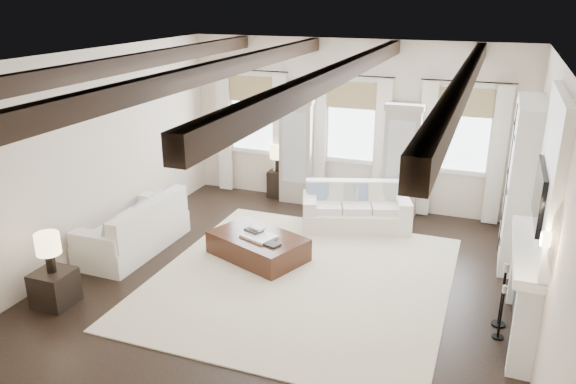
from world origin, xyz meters
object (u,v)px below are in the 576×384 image
at_px(side_table_front, 55,288).
at_px(sofa_left, 137,230).
at_px(ottoman, 258,246).
at_px(side_table_back, 278,184).
at_px(sofa_back, 356,210).

bearing_deg(side_table_front, sofa_left, 88.70).
bearing_deg(ottoman, side_table_front, -109.91).
xyz_separation_m(ottoman, side_table_back, (-0.75, 2.77, 0.08)).
relative_size(ottoman, side_table_back, 2.68).
relative_size(sofa_back, ottoman, 1.39).
bearing_deg(sofa_left, side_table_back, 69.39).
bearing_deg(side_table_front, sofa_back, 52.02).
bearing_deg(side_table_back, side_table_front, -103.92).
bearing_deg(side_table_back, sofa_left, -110.61).
distance_m(sofa_back, side_table_back, 2.14).
relative_size(sofa_back, side_table_back, 3.73).
height_order(sofa_back, side_table_back, sofa_back).
height_order(sofa_back, ottoman, sofa_back).
bearing_deg(sofa_left, side_table_front, -91.30).
distance_m(sofa_left, side_table_back, 3.42).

